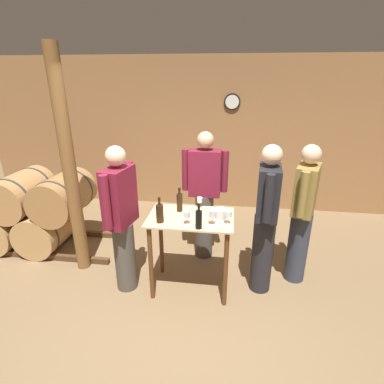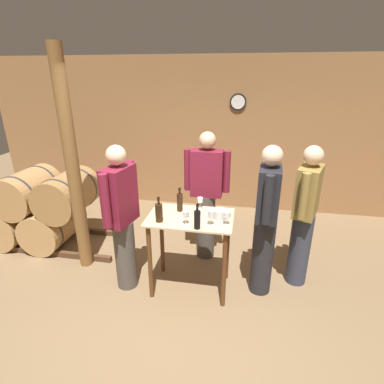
# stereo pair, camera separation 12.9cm
# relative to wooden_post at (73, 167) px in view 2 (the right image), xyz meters

# --- Properties ---
(ground_plane) EXTENTS (14.00, 14.00, 0.00)m
(ground_plane) POSITION_rel_wooden_post_xyz_m (1.36, -0.68, -1.35)
(ground_plane) COLOR brown
(back_wall) EXTENTS (8.40, 0.08, 2.70)m
(back_wall) POSITION_rel_wooden_post_xyz_m (1.36, 2.27, 0.00)
(back_wall) COLOR #996B42
(back_wall) RESTS_ON ground_plane
(barrel_rack) EXTENTS (2.69, 0.85, 1.12)m
(barrel_rack) POSITION_rel_wooden_post_xyz_m (-0.88, 0.43, -0.81)
(barrel_rack) COLOR #4C331E
(barrel_rack) RESTS_ON ground_plane
(tasting_table) EXTENTS (0.93, 0.61, 0.93)m
(tasting_table) POSITION_rel_wooden_post_xyz_m (1.46, -0.22, -0.64)
(tasting_table) COLOR #D1B284
(tasting_table) RESTS_ON ground_plane
(wooden_post) EXTENTS (0.16, 0.16, 2.70)m
(wooden_post) POSITION_rel_wooden_post_xyz_m (0.00, 0.00, 0.00)
(wooden_post) COLOR brown
(wooden_post) RESTS_ON ground_plane
(wine_bottle_far_left) EXTENTS (0.08, 0.08, 0.28)m
(wine_bottle_far_left) POSITION_rel_wooden_post_xyz_m (1.16, -0.39, -0.31)
(wine_bottle_far_left) COLOR black
(wine_bottle_far_left) RESTS_ON tasting_table
(wine_bottle_left) EXTENTS (0.07, 0.07, 0.28)m
(wine_bottle_left) POSITION_rel_wooden_post_xyz_m (1.32, -0.09, -0.31)
(wine_bottle_left) COLOR black
(wine_bottle_left) RESTS_ON tasting_table
(wine_bottle_center) EXTENTS (0.07, 0.07, 0.26)m
(wine_bottle_center) POSITION_rel_wooden_post_xyz_m (1.58, -0.47, -0.32)
(wine_bottle_center) COLOR black
(wine_bottle_center) RESTS_ON tasting_table
(wine_glass_near_left) EXTENTS (0.07, 0.07, 0.15)m
(wine_glass_near_left) POSITION_rel_wooden_post_xyz_m (1.45, -0.40, -0.31)
(wine_glass_near_left) COLOR silver
(wine_glass_near_left) RESTS_ON tasting_table
(wine_glass_near_center) EXTENTS (0.06, 0.06, 0.13)m
(wine_glass_near_center) POSITION_rel_wooden_post_xyz_m (1.53, 0.03, -0.33)
(wine_glass_near_center) COLOR silver
(wine_glass_near_center) RESTS_ON tasting_table
(wine_glass_near_right) EXTENTS (0.07, 0.07, 0.16)m
(wine_glass_near_right) POSITION_rel_wooden_post_xyz_m (1.71, -0.38, -0.30)
(wine_glass_near_right) COLOR silver
(wine_glass_near_right) RESTS_ON tasting_table
(wine_glass_far_side) EXTENTS (0.07, 0.07, 0.15)m
(wine_glass_far_side) POSITION_rel_wooden_post_xyz_m (1.87, -0.34, -0.30)
(wine_glass_far_side) COLOR silver
(wine_glass_far_side) RESTS_ON tasting_table
(ice_bucket) EXTENTS (0.15, 0.15, 0.10)m
(ice_bucket) POSITION_rel_wooden_post_xyz_m (1.79, -0.20, -0.37)
(ice_bucket) COLOR silver
(ice_bucket) RESTS_ON tasting_table
(person_host) EXTENTS (0.25, 0.59, 1.73)m
(person_host) POSITION_rel_wooden_post_xyz_m (2.27, -0.13, -0.43)
(person_host) COLOR #232328
(person_host) RESTS_ON ground_plane
(person_visitor_with_scarf) EXTENTS (0.34, 0.56, 1.69)m
(person_visitor_with_scarf) POSITION_rel_wooden_post_xyz_m (2.71, 0.12, -0.46)
(person_visitor_with_scarf) COLOR #333847
(person_visitor_with_scarf) RESTS_ON ground_plane
(person_visitor_bearded) EXTENTS (0.59, 0.24, 1.74)m
(person_visitor_bearded) POSITION_rel_wooden_post_xyz_m (1.55, 0.49, -0.43)
(person_visitor_bearded) COLOR #4C4742
(person_visitor_bearded) RESTS_ON ground_plane
(person_visitor_near_door) EXTENTS (0.29, 0.58, 1.71)m
(person_visitor_near_door) POSITION_rel_wooden_post_xyz_m (0.71, -0.31, -0.44)
(person_visitor_near_door) COLOR #4C4742
(person_visitor_near_door) RESTS_ON ground_plane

